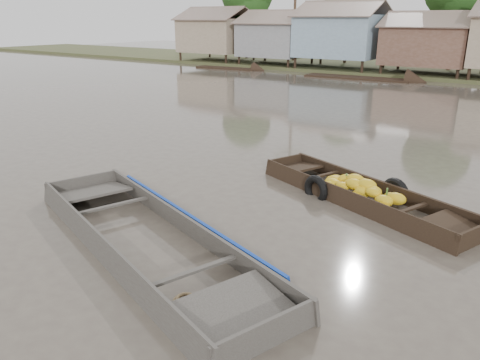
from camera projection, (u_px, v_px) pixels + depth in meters
The scene contains 3 objects.
ground at pixel (213, 234), 9.35m from camera, with size 120.00×120.00×0.00m, color #51463E.
banana_boat at pixel (358, 193), 11.06m from camera, with size 5.86×3.30×0.81m.
viewer_boat at pixel (148, 245), 8.79m from camera, with size 7.47×4.08×0.58m.
Camera 1 is at (5.35, -6.60, 4.10)m, focal length 35.00 mm.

